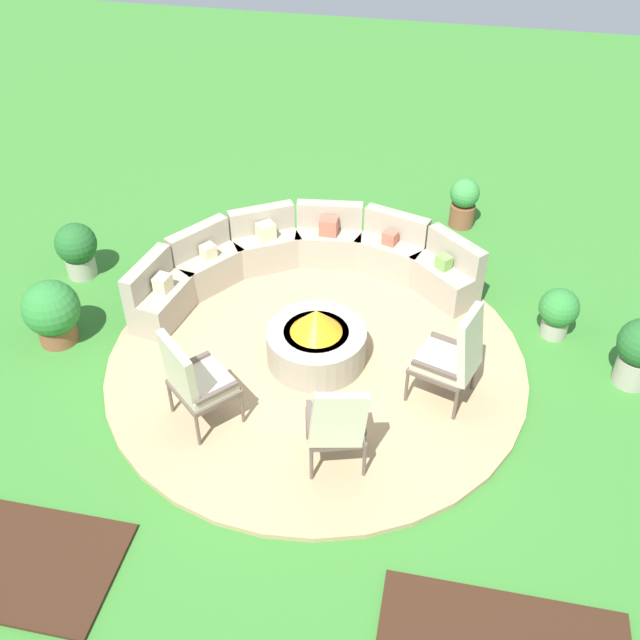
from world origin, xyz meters
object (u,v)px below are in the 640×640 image
lounge_chair_back_left (454,356)px  potted_plant_0 (464,201)px  fire_pit (316,341)px  lounge_chair_front_right (337,423)px  potted_plant_2 (77,248)px  potted_plant_4 (640,350)px  curved_stone_bench (301,260)px  lounge_chair_front_left (194,379)px  potted_plant_1 (52,311)px  potted_plant_3 (558,311)px

lounge_chair_back_left → potted_plant_0: bearing=19.1°
fire_pit → lounge_chair_front_right: bearing=-70.9°
potted_plant_2 → potted_plant_4: (6.60, -0.64, 0.05)m
fire_pit → lounge_chair_back_left: size_ratio=0.94×
fire_pit → potted_plant_2: 3.42m
curved_stone_bench → lounge_chair_front_left: 2.57m
lounge_chair_front_right → potted_plant_2: 4.46m
lounge_chair_back_left → potted_plant_4: size_ratio=1.43×
fire_pit → potted_plant_4: (3.34, 0.40, 0.13)m
lounge_chair_front_right → potted_plant_1: (-3.43, 1.18, -0.19)m
curved_stone_bench → potted_plant_2: size_ratio=5.39×
potted_plant_3 → potted_plant_2: bearing=180.0°
potted_plant_2 → potted_plant_4: bearing=-5.5°
curved_stone_bench → potted_plant_2: (-2.77, -0.35, 0.04)m
lounge_chair_back_left → potted_plant_1: size_ratio=1.47×
fire_pit → potted_plant_4: size_ratio=1.35×
potted_plant_0 → curved_stone_bench: bearing=-136.2°
lounge_chair_front_left → potted_plant_3: size_ratio=1.81×
curved_stone_bench → potted_plant_3: 3.08m
potted_plant_0 → fire_pit: bearing=-113.6°
curved_stone_bench → potted_plant_1: curved_stone_bench is taller
curved_stone_bench → lounge_chair_front_right: size_ratio=3.71×
potted_plant_1 → potted_plant_4: size_ratio=0.98×
lounge_chair_front_left → potted_plant_3: bearing=72.9°
curved_stone_bench → potted_plant_3: curved_stone_bench is taller
fire_pit → lounge_chair_front_left: (-0.95, -1.12, 0.31)m
lounge_chair_front_right → potted_plant_3: 3.21m
lounge_chair_front_left → potted_plant_1: (-1.99, 0.91, -0.21)m
lounge_chair_back_left → potted_plant_0: lounge_chair_back_left is taller
potted_plant_0 → potted_plant_4: bearing=-55.2°
lounge_chair_front_right → potted_plant_0: bearing=62.1°
curved_stone_bench → potted_plant_3: size_ratio=6.41×
lounge_chair_front_right → potted_plant_3: bearing=32.5°
curved_stone_bench → lounge_chair_front_right: 2.95m
curved_stone_bench → fire_pit: bearing=-70.7°
potted_plant_1 → potted_plant_0: bearing=38.1°
fire_pit → potted_plant_0: size_ratio=1.54×
potted_plant_3 → potted_plant_4: potted_plant_4 is taller
fire_pit → curved_stone_bench: size_ratio=0.28×
lounge_chair_front_left → curved_stone_bench: bearing=120.9°
potted_plant_0 → potted_plant_4: size_ratio=0.88×
potted_plant_0 → potted_plant_3: bearing=-61.5°
potted_plant_2 → lounge_chair_back_left: bearing=-15.8°
lounge_chair_front_left → potted_plant_1: size_ratio=1.42×
curved_stone_bench → lounge_chair_front_right: (0.96, -2.77, 0.25)m
curved_stone_bench → potted_plant_3: (3.06, -0.36, -0.02)m
potted_plant_1 → lounge_chair_front_left: bearing=-24.6°
potted_plant_0 → potted_plant_2: bearing=-155.1°
lounge_chair_front_left → potted_plant_0: lounge_chair_front_left is taller
potted_plant_2 → potted_plant_4: potted_plant_4 is taller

